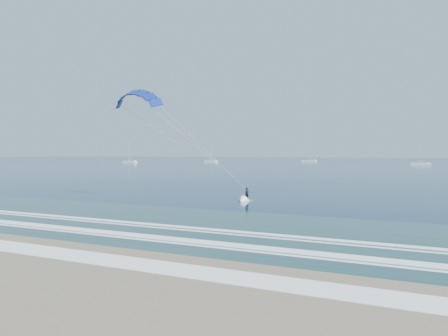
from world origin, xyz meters
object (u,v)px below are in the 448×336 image
Objects in this scene: sailboat_1 at (211,161)px; sailboat_2 at (309,161)px; sailboat_0 at (129,162)px; sailboat_3 at (420,164)px; kitesurfer_rig at (190,141)px.

sailboat_2 is at bearing 31.88° from sailboat_1.
sailboat_2 reaches higher than sailboat_1.
sailboat_2 reaches higher than sailboat_0.
sailboat_3 is (59.68, -41.06, -0.00)m from sailboat_2.
sailboat_2 is (51.48, 32.01, 0.01)m from sailboat_1.
kitesurfer_rig is 165.16m from sailboat_3.
sailboat_0 is at bearing -142.21° from sailboat_2.
sailboat_0 is at bearing -134.64° from sailboat_1.
sailboat_2 is at bearing 37.79° from sailboat_0.
sailboat_3 is at bearing -34.53° from sailboat_2.
sailboat_3 is (144.48, 24.70, -0.00)m from sailboat_0.
kitesurfer_rig reaches higher than sailboat_3.
sailboat_1 is at bearing 175.35° from sailboat_3.
sailboat_0 is at bearing -170.30° from sailboat_3.
kitesurfer_rig is at bearing -50.51° from sailboat_0.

